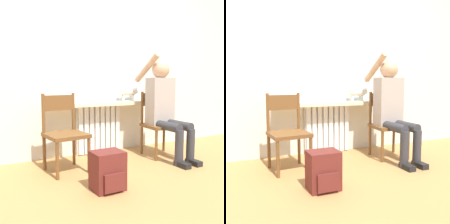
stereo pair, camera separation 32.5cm
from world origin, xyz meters
The scene contains 10 objects.
ground_plane centered at (0.00, 0.00, 0.00)m, with size 12.00×12.00×0.00m, color #B27F47.
wall_with_window centered at (0.00, 1.23, 1.35)m, with size 7.00×0.06×2.70m.
radiator centered at (0.00, 1.15, 0.33)m, with size 0.64×0.08×0.66m.
windowsill centered at (0.00, 1.08, 0.69)m, with size 1.50×0.25×0.05m.
window_glass centered at (0.00, 1.20, 1.24)m, with size 1.44×0.01×1.05m.
chair_left centered at (-0.66, 0.66, 0.43)m, with size 0.45×0.45×0.85m.
chair_right centered at (0.66, 0.66, 0.43)m, with size 0.45×0.45×0.85m.
person centered at (0.65, 0.55, 0.70)m, with size 0.36×1.02×1.36m.
cat centered at (0.45, 1.08, 0.84)m, with size 0.41×0.10×0.20m.
backpack centered at (-0.49, -0.04, 0.17)m, with size 0.28×0.26×0.36m.
Camera 1 is at (-1.56, -2.06, 0.97)m, focal length 42.00 mm.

